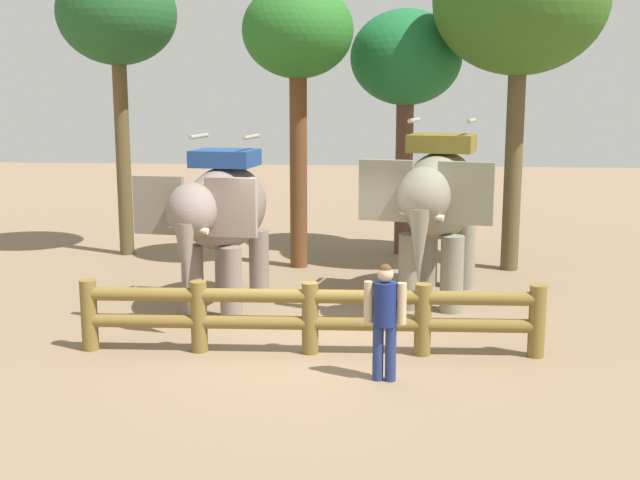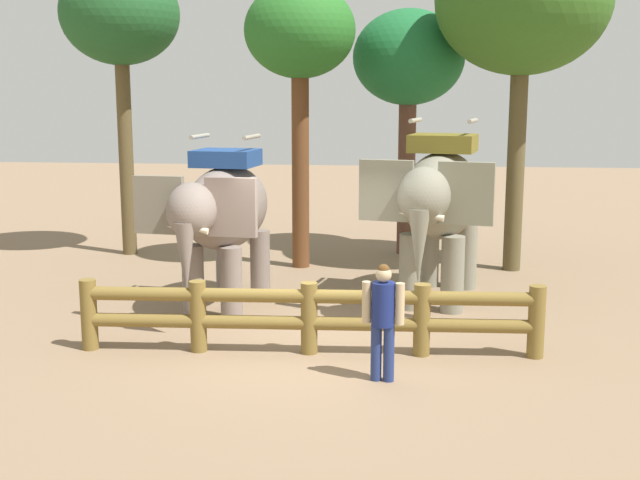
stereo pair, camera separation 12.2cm
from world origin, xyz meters
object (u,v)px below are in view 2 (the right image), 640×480
at_px(tree_deep_back, 409,62).
at_px(elephant_center, 439,201).
at_px(tree_far_right, 300,38).
at_px(tourist_woman_in_black, 383,314).
at_px(log_fence, 309,313).
at_px(tree_back_center, 120,18).
at_px(tree_far_left, 523,2).
at_px(elephant_near_left, 223,213).

bearing_deg(tree_deep_back, elephant_center, -82.37).
xyz_separation_m(tree_far_right, tree_deep_back, (2.24, 1.72, -0.44)).
bearing_deg(tourist_woman_in_black, log_fence, 136.77).
xyz_separation_m(tree_back_center, tree_deep_back, (6.40, 0.74, -0.96)).
xyz_separation_m(tree_far_left, tree_far_right, (-4.50, -0.16, -0.67)).
xyz_separation_m(elephant_center, tree_back_center, (-6.99, 3.64, 3.51)).
relative_size(log_fence, tree_deep_back, 1.20).
bearing_deg(tree_back_center, tree_far_right, -13.16).
distance_m(tree_far_left, tree_deep_back, 2.96).
bearing_deg(tourist_woman_in_black, tree_far_right, 106.03).
xyz_separation_m(elephant_near_left, tree_far_left, (5.39, 3.72, 3.81)).
height_order(elephant_center, tree_far_right, tree_far_right).
distance_m(tourist_woman_in_black, tree_far_right, 8.14).
bearing_deg(tree_far_right, elephant_center, -43.28).
xyz_separation_m(tree_far_left, tree_deep_back, (-2.26, 1.55, -1.12)).
bearing_deg(tree_far_right, tree_deep_back, 37.42).
bearing_deg(tree_deep_back, tourist_woman_in_black, -91.82).
xyz_separation_m(elephant_center, tree_far_right, (-2.83, 2.66, 2.99)).
height_order(log_fence, tree_far_right, tree_far_right).
height_order(elephant_center, tourist_woman_in_black, elephant_center).
distance_m(tree_far_left, tree_far_right, 4.56).
bearing_deg(log_fence, tourist_woman_in_black, -43.23).
distance_m(log_fence, elephant_near_left, 3.08).
relative_size(log_fence, tourist_woman_in_black, 4.28).
bearing_deg(log_fence, elephant_center, 58.45).
distance_m(tree_far_left, tree_back_center, 8.71).
distance_m(log_fence, tree_back_center, 9.71).
relative_size(elephant_near_left, tree_far_left, 0.50).
xyz_separation_m(log_fence, elephant_near_left, (-1.77, 2.28, 1.09)).
bearing_deg(tree_far_left, elephant_near_left, -145.38).
distance_m(log_fence, tourist_woman_in_black, 1.53).
xyz_separation_m(log_fence, tree_far_left, (3.62, 6.00, 4.90)).
relative_size(log_fence, elephant_near_left, 1.89).
bearing_deg(elephant_near_left, tree_deep_back, 59.34).
height_order(log_fence, tree_back_center, tree_back_center).
distance_m(log_fence, tree_deep_back, 8.56).
height_order(elephant_center, tree_deep_back, tree_deep_back).
relative_size(elephant_center, tree_deep_back, 0.70).
relative_size(tree_far_left, tree_deep_back, 1.27).
relative_size(tourist_woman_in_black, tree_back_center, 0.24).
distance_m(tree_back_center, tree_far_right, 4.31).
distance_m(elephant_center, tree_back_center, 8.63).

